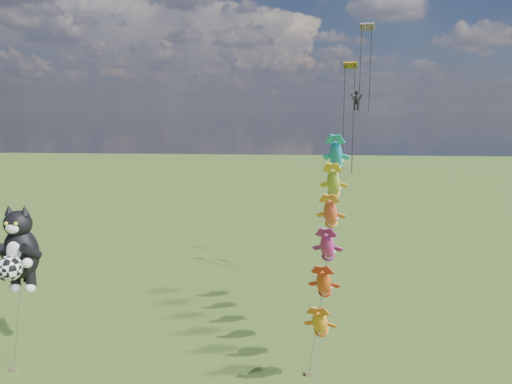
{
  "coord_description": "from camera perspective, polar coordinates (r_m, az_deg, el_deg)",
  "views": [
    {
      "loc": [
        13.1,
        -28.48,
        16.6
      ],
      "look_at": [
        10.05,
        9.78,
        10.12
      ],
      "focal_mm": 35.0,
      "sensor_mm": 36.0,
      "label": 1
    }
  ],
  "objects": [
    {
      "name": "cat_kite_rig",
      "position": [
        37.12,
        -25.52,
        -6.03
      ],
      "size": [
        2.78,
        4.3,
        10.24
      ],
      "rotation": [
        0.0,
        0.0,
        0.21
      ],
      "color": "brown",
      "rests_on": "ground"
    },
    {
      "name": "ground",
      "position": [
        35.47,
        -18.76,
        -18.86
      ],
      "size": [
        300.0,
        300.0,
        0.0
      ],
      "primitive_type": "plane",
      "color": "#264511"
    },
    {
      "name": "parafoil_rig",
      "position": [
        43.63,
        11.38,
        11.1
      ],
      "size": [
        5.88,
        16.97,
        25.39
      ],
      "rotation": [
        0.0,
        0.0,
        -0.21
      ],
      "color": "brown",
      "rests_on": "ground"
    },
    {
      "name": "fish_windsock_rig",
      "position": [
        32.29,
        8.33,
        -4.28
      ],
      "size": [
        2.87,
        15.79,
        15.85
      ],
      "rotation": [
        0.0,
        0.0,
        0.17
      ],
      "color": "brown",
      "rests_on": "ground"
    }
  ]
}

